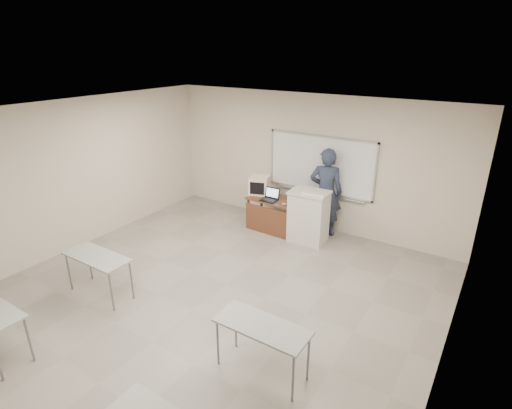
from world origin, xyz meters
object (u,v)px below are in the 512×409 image
Objects in this scene: mouse at (284,204)px; keyboard at (314,194)px; whiteboard at (320,165)px; podium at (308,216)px; presenter at (326,192)px; crt_monitor at (259,185)px; instructor_desk at (274,210)px; laptop at (270,198)px.

keyboard is at bearing -5.48° from mouse.
whiteboard reaches higher than podium.
presenter is (0.27, -0.24, -0.50)m from whiteboard.
crt_monitor is at bearing -156.54° from whiteboard.
keyboard reaches higher than podium.
mouse is (-0.53, -0.10, 0.20)m from podium.
crt_monitor is at bearing 158.96° from instructor_desk.
podium is 0.68m from presenter.
podium is 0.97m from laptop.
whiteboard is at bearing 97.30° from podium.
instructor_desk is 2.74× the size of crt_monitor.
crt_monitor is at bearing 168.14° from podium.
mouse is at bearing -11.87° from laptop.
presenter is at bearing 73.11° from podium.
mouse is 0.05× the size of presenter.
presenter is at bearing 26.26° from laptop.
laptop is at bearing -135.33° from whiteboard.
laptop is 0.41m from mouse.
keyboard is (0.68, -0.02, 0.37)m from mouse.
presenter is (0.13, 0.53, 0.41)m from podium.
podium is 1.45m from crt_monitor.
podium is (0.83, 0.01, 0.04)m from instructor_desk.
laptop is at bearing 173.09° from keyboard.
crt_monitor reaches higher than laptop.
mouse is (0.85, -0.33, -0.17)m from crt_monitor.
mouse is at bearing -114.71° from whiteboard.
whiteboard is 1.46m from crt_monitor.
whiteboard is at bearing 43.71° from laptop.
presenter is at bearing -8.07° from crt_monitor.
whiteboard is at bearing -58.11° from presenter.
whiteboard is 1.27× the size of presenter.
keyboard is 0.67m from presenter.
podium is (0.13, -0.77, -0.91)m from whiteboard.
laptop is at bearing 165.29° from mouse.
whiteboard is 0.62m from presenter.
instructor_desk is 3.73× the size of laptop.
podium reaches higher than laptop.
whiteboard reaches higher than mouse.
presenter reaches higher than instructor_desk.
crt_monitor is 1.58m from keyboard.
crt_monitor reaches higher than instructor_desk.
podium reaches higher than mouse.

